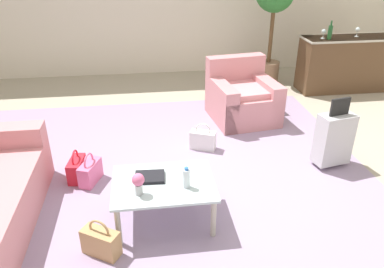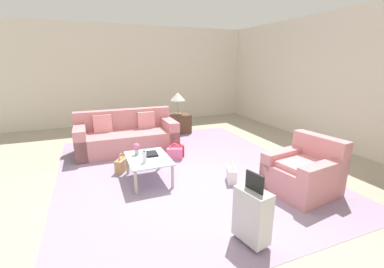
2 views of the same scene
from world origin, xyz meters
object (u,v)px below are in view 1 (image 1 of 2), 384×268
at_px(handbag_white, 203,140).
at_px(water_bottle, 186,178).
at_px(bar_console, 352,63).
at_px(wine_bottle_green, 330,32).
at_px(coffee_table, 164,187).
at_px(handbag_tan, 101,242).
at_px(coffee_table_book, 150,177).
at_px(potted_ficus, 274,7).
at_px(wine_glass_left_of_centre, 358,30).
at_px(handbag_red, 77,169).
at_px(suitcase_silver, 334,138).
at_px(armchair, 241,99).
at_px(flower_vase, 138,182).
at_px(handbag_pink, 90,172).
at_px(wine_glass_leftmost, 324,32).

bearing_deg(handbag_white, water_bottle, -105.17).
relative_size(bar_console, wine_bottle_green, 6.17).
distance_m(coffee_table, handbag_tan, 0.72).
bearing_deg(wine_bottle_green, water_bottle, -131.57).
distance_m(coffee_table_book, potted_ficus, 4.40).
height_order(coffee_table_book, wine_glass_left_of_centre, wine_glass_left_of_centre).
xyz_separation_m(handbag_red, potted_ficus, (3.11, 2.89, 1.21)).
distance_m(coffee_table, suitcase_silver, 2.12).
bearing_deg(wine_bottle_green, suitcase_silver, -112.37).
relative_size(armchair, coffee_table_book, 3.77).
bearing_deg(handbag_tan, coffee_table, 34.56).
relative_size(armchair, flower_vase, 5.01).
height_order(coffee_table_book, handbag_tan, coffee_table_book).
xyz_separation_m(coffee_table, water_bottle, (0.20, -0.10, 0.15)).
bearing_deg(handbag_pink, wine_glass_leftmost, 32.84).
height_order(wine_bottle_green, handbag_red, wine_bottle_green).
relative_size(coffee_table_book, handbag_tan, 0.76).
distance_m(wine_glass_left_of_centre, wine_bottle_green, 0.57).
distance_m(coffee_table, potted_ficus, 4.42).
xyz_separation_m(coffee_table_book, wine_bottle_green, (3.06, 2.91, 0.62)).
xyz_separation_m(armchair, handbag_pink, (-2.05, -1.45, -0.17)).
height_order(water_bottle, coffee_table_book, water_bottle).
distance_m(armchair, handbag_white, 1.14).
relative_size(handbag_red, handbag_white, 1.00).
distance_m(handbag_pink, handbag_red, 0.18).
bearing_deg(wine_bottle_green, wine_glass_left_of_centre, 13.00).
bearing_deg(handbag_red, flower_vase, -54.00).
distance_m(coffee_table_book, wine_bottle_green, 4.27).
xyz_separation_m(armchair, coffee_table_book, (-1.41, -2.09, 0.13)).
distance_m(wine_glass_leftmost, handbag_pink, 4.41).
height_order(wine_glass_left_of_centre, handbag_red, wine_glass_left_of_centre).
distance_m(wine_bottle_green, suitcase_silver, 2.58).
distance_m(wine_glass_leftmost, handbag_white, 3.03).
relative_size(bar_console, wine_glass_leftmost, 11.98).
distance_m(wine_glass_leftmost, wine_bottle_green, 0.10).
bearing_deg(water_bottle, coffee_table, 153.43).
bearing_deg(potted_ficus, wine_bottle_green, -43.46).
xyz_separation_m(flower_vase, suitcase_silver, (2.22, 0.85, -0.18)).
xyz_separation_m(bar_console, wine_bottle_green, (-0.56, -0.11, 0.57)).
height_order(wine_glass_leftmost, handbag_red, wine_glass_leftmost).
height_order(suitcase_silver, handbag_pink, suitcase_silver).
bearing_deg(wine_glass_leftmost, handbag_white, -142.32).
xyz_separation_m(armchair, potted_ficus, (0.91, 1.53, 1.05)).
bearing_deg(armchair, handbag_pink, -144.70).
distance_m(suitcase_silver, handbag_white, 1.56).
height_order(wine_glass_leftmost, handbag_tan, wine_glass_leftmost).
distance_m(bar_console, wine_bottle_green, 0.80).
bearing_deg(coffee_table_book, handbag_pink, 138.39).
distance_m(armchair, handbag_red, 2.60).
distance_m(armchair, bar_console, 2.40).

